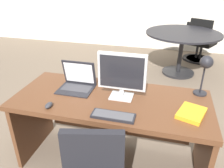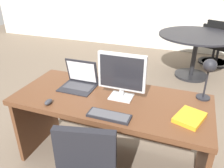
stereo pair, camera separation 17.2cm
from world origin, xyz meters
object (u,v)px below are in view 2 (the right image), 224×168
object	(u,v)px
desk	(112,114)
meeting_chair_near	(214,48)
laptop	(80,78)
keyboard	(109,116)
book	(190,117)
meeting_chair_far	(218,48)
monitor	(122,74)
desk_lamp	(209,71)
mouse	(48,102)
meeting_table	(196,45)

from	to	relation	value
desk	meeting_chair_near	xyz separation A→B (m)	(1.02, 3.23, -0.21)
desk	meeting_chair_near	world-z (taller)	meeting_chair_near
laptop	desk	bearing A→B (deg)	-12.57
keyboard	book	xyz separation A→B (m)	(0.58, 0.18, 0.01)
book	meeting_chair_near	bearing A→B (deg)	84.01
meeting_chair_far	monitor	bearing A→B (deg)	-107.50
desk_lamp	meeting_chair_near	distance (m)	3.10
laptop	desk_lamp	world-z (taller)	desk_lamp
desk_lamp	mouse	bearing A→B (deg)	-156.51
laptop	meeting_table	world-z (taller)	laptop
mouse	book	world-z (taller)	mouse
monitor	mouse	size ratio (longest dim) A/B	4.65
desk	monitor	size ratio (longest dim) A/B	4.14
laptop	meeting_chair_near	world-z (taller)	laptop
keyboard	meeting_chair_far	bearing A→B (deg)	74.07
book	meeting_chair_near	size ratio (longest dim) A/B	0.35
monitor	mouse	distance (m)	0.66
mouse	laptop	bearing A→B (deg)	76.76
keyboard	laptop	bearing A→B (deg)	138.51
monitor	keyboard	bearing A→B (deg)	-89.03
mouse	meeting_chair_far	xyz separation A→B (m)	(1.54, 3.51, -0.40)
desk	meeting_table	distance (m)	2.50
desk_lamp	meeting_table	size ratio (longest dim) A/B	0.29
desk	laptop	distance (m)	0.46
mouse	desk	bearing A→B (deg)	35.10
meeting_chair_far	meeting_table	bearing A→B (deg)	-118.72
laptop	desk_lamp	size ratio (longest dim) A/B	0.86
meeting_chair_near	meeting_chair_far	xyz separation A→B (m)	(0.07, -0.04, 0.03)
desk_lamp	meeting_table	xyz separation A→B (m)	(-0.10, 2.20, -0.41)
mouse	book	distance (m)	1.14
monitor	mouse	bearing A→B (deg)	-149.54
meeting_table	meeting_chair_far	world-z (taller)	meeting_chair_far
desk	desk_lamp	size ratio (longest dim) A/B	4.60
desk	laptop	bearing A→B (deg)	167.43
desk	monitor	distance (m)	0.43
keyboard	desk_lamp	xyz separation A→B (m)	(0.67, 0.53, 0.26)
book	laptop	bearing A→B (deg)	168.06
keyboard	desk_lamp	size ratio (longest dim) A/B	0.90
desk_lamp	keyboard	bearing A→B (deg)	-141.87
desk	meeting_chair_near	bearing A→B (deg)	72.40
desk_lamp	meeting_chair_far	bearing A→B (deg)	83.74
desk	meeting_table	size ratio (longest dim) A/B	1.32
desk	mouse	distance (m)	0.59
laptop	mouse	size ratio (longest dim) A/B	3.60
monitor	laptop	world-z (taller)	monitor
monitor	meeting_chair_far	bearing A→B (deg)	72.50
laptop	keyboard	distance (m)	0.61
keyboard	meeting_chair_far	world-z (taller)	meeting_chair_far
keyboard	meeting_chair_near	distance (m)	3.69
meeting_chair_far	mouse	bearing A→B (deg)	-113.78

